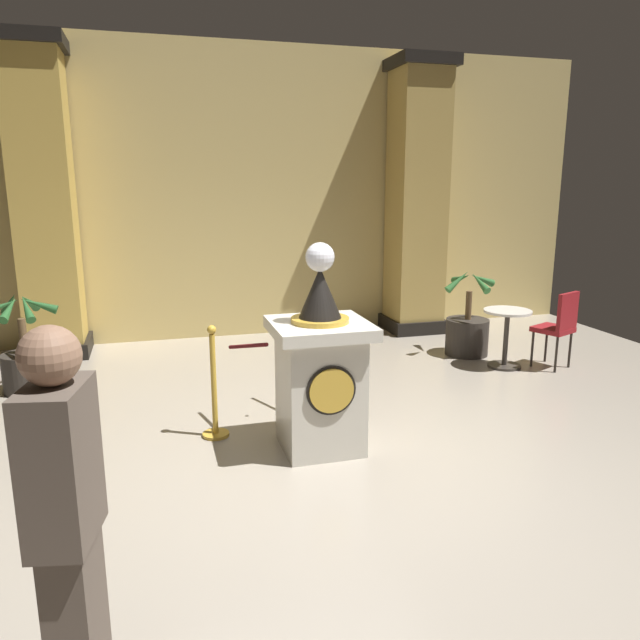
{
  "coord_description": "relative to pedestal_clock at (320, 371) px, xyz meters",
  "views": [
    {
      "loc": [
        -1.3,
        -4.36,
        2.24
      ],
      "look_at": [
        0.02,
        0.33,
        1.13
      ],
      "focal_mm": 33.9,
      "sensor_mm": 36.0,
      "label": 1
    }
  ],
  "objects": [
    {
      "name": "ground_plane",
      "position": [
        -0.02,
        -0.33,
        -0.69
      ],
      "size": [
        10.69,
        10.69,
        0.0
      ],
      "primitive_type": "plane",
      "color": "#9E9384"
    },
    {
      "name": "back_wall",
      "position": [
        -0.02,
        4.22,
        1.38
      ],
      "size": [
        10.69,
        0.16,
        4.14
      ],
      "primitive_type": "cube",
      "color": "tan",
      "rests_on": "ground_plane"
    },
    {
      "name": "pedestal_clock",
      "position": [
        0.0,
        0.0,
        0.0
      ],
      "size": [
        0.81,
        0.81,
        1.77
      ],
      "color": "beige",
      "rests_on": "ground_plane"
    },
    {
      "name": "stanchion_near",
      "position": [
        0.46,
        0.95,
        -0.35
      ],
      "size": [
        0.24,
        0.24,
        0.99
      ],
      "color": "gold",
      "rests_on": "ground_plane"
    },
    {
      "name": "stanchion_far",
      "position": [
        -0.85,
        0.48,
        -0.33
      ],
      "size": [
        0.24,
        0.24,
        1.03
      ],
      "color": "gold",
      "rests_on": "ground_plane"
    },
    {
      "name": "velvet_rope",
      "position": [
        -0.19,
        0.71,
        0.1
      ],
      "size": [
        0.93,
        0.91,
        0.22
      ],
      "color": "#591419"
    },
    {
      "name": "column_left",
      "position": [
        -2.58,
        3.74,
        1.29
      ],
      "size": [
        0.84,
        0.84,
        3.98
      ],
      "color": "black",
      "rests_on": "ground_plane"
    },
    {
      "name": "column_right",
      "position": [
        2.54,
        3.74,
        1.29
      ],
      "size": [
        0.87,
        0.87,
        3.98
      ],
      "color": "black",
      "rests_on": "ground_plane"
    },
    {
      "name": "potted_palm_left",
      "position": [
        -2.7,
        2.26,
        -0.34
      ],
      "size": [
        0.77,
        0.73,
        1.13
      ],
      "color": "#2D2823",
      "rests_on": "ground_plane"
    },
    {
      "name": "potted_palm_right",
      "position": [
        2.66,
        2.26,
        -0.37
      ],
      "size": [
        0.75,
        0.75,
        1.16
      ],
      "color": "#2D2823",
      "rests_on": "ground_plane"
    },
    {
      "name": "bystander_guest",
      "position": [
        -1.7,
        -2.34,
        0.24
      ],
      "size": [
        0.28,
        0.4,
        1.73
      ],
      "color": "brown",
      "rests_on": "ground_plane"
    },
    {
      "name": "cafe_table",
      "position": [
        2.84,
        1.62,
        -0.23
      ],
      "size": [
        0.58,
        0.58,
        0.72
      ],
      "color": "#332D28",
      "rests_on": "ground_plane"
    },
    {
      "name": "cafe_chair_red",
      "position": [
        3.42,
        1.4,
        -0.12
      ],
      "size": [
        0.53,
        0.53,
        0.96
      ],
      "color": "black",
      "rests_on": "ground_plane"
    }
  ]
}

